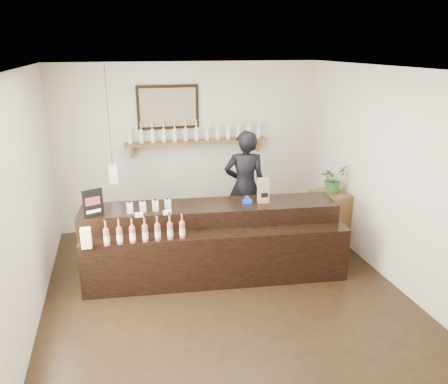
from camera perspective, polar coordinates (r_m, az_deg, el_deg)
ground at (r=5.81m, az=0.15°, el=-13.04°), size 5.00×5.00×0.00m
room_shell at (r=5.12m, az=0.16°, el=3.40°), size 5.00×5.00×5.00m
back_wall_decor at (r=7.36m, az=-5.53°, el=8.41°), size 2.66×0.96×1.69m
counter at (r=6.07m, az=-1.57°, el=-6.64°), size 3.54×1.28×1.14m
promo_sign at (r=5.74m, az=-16.74°, el=-1.42°), size 0.25×0.12×0.37m
paper_bag at (r=6.04m, az=5.15°, el=0.19°), size 0.17×0.14×0.34m
tape_dispenser at (r=6.02m, az=3.07°, el=-1.13°), size 0.13×0.06×0.11m
side_cabinet at (r=7.18m, az=13.66°, el=-3.31°), size 0.58×0.69×0.86m
potted_plant at (r=6.97m, az=14.06°, el=1.67°), size 0.51×0.49×0.45m
shopkeeper at (r=6.93m, az=2.74°, el=1.64°), size 0.82×0.60×2.05m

